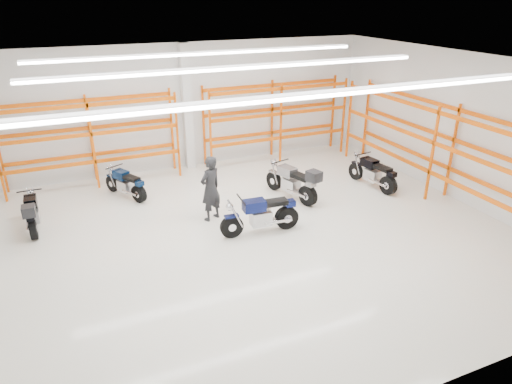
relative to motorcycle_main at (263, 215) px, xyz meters
name	(u,v)px	position (x,y,z in m)	size (l,w,h in m)	color
ground	(249,236)	(-0.44, -0.05, -0.51)	(14.00, 14.00, 0.00)	silver
room_shell	(248,117)	(-0.44, -0.03, 2.77)	(14.02, 12.02, 4.51)	white
motorcycle_main	(263,215)	(0.00, 0.00, 0.00)	(2.24, 0.74, 1.10)	black
motorcycle_back_a	(32,214)	(-5.79, 2.59, -0.01)	(0.65, 2.03, 1.05)	black
motorcycle_back_b	(126,185)	(-3.07, 3.84, -0.07)	(1.05, 1.76, 0.95)	black
motorcycle_back_c	(295,183)	(1.80, 1.59, 0.06)	(1.01, 2.29, 1.19)	black
motorcycle_back_d	(374,174)	(4.68, 1.39, -0.02)	(0.70, 2.13, 1.05)	black
standing_man	(211,188)	(-1.06, 1.32, 0.45)	(0.70, 0.46, 1.93)	black
structural_column	(187,108)	(-0.44, 5.77, 1.74)	(0.32, 0.32, 4.50)	white
pallet_racking_back_left	(91,134)	(-3.84, 5.43, 1.27)	(5.67, 0.87, 3.00)	#EE3C00
pallet_racking_back_right	(276,114)	(2.96, 5.43, 1.27)	(5.67, 0.87, 3.00)	#EE3C00
pallet_racking_side	(444,143)	(6.04, -0.05, 1.30)	(0.87, 9.07, 3.00)	#EE3C00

